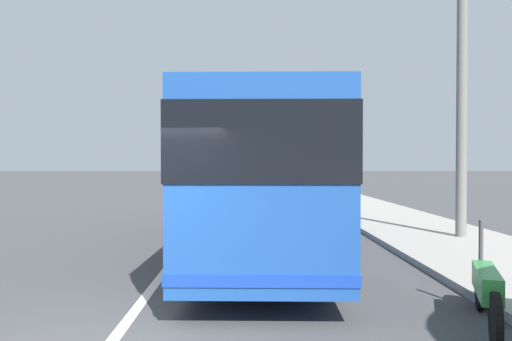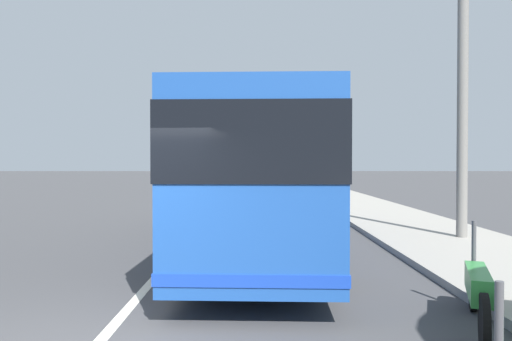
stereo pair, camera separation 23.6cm
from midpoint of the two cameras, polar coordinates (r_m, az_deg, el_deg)
sidewalk_curb at (r=16.16m, az=17.14°, el=-6.19°), size 110.00×3.60×0.14m
lane_divider_line at (r=15.45m, az=-7.42°, el=-6.73°), size 110.00×0.16×0.01m
coach_bus at (r=11.57m, az=0.29°, el=-0.10°), size 11.73×2.94×3.19m
motorcycle_mid_row at (r=6.66m, az=25.31°, el=-12.98°), size 2.09×0.86×1.27m
car_far_distant at (r=34.43m, az=-7.57°, el=-1.34°), size 4.69×2.03×1.48m
car_oncoming at (r=53.17m, az=-5.43°, el=-0.56°), size 4.61×1.93×1.37m
car_ahead_same_lane at (r=34.03m, az=-1.41°, el=-1.32°), size 4.66×2.17×1.50m
utility_pole at (r=13.39m, az=23.28°, el=7.68°), size 0.27×0.27×7.30m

